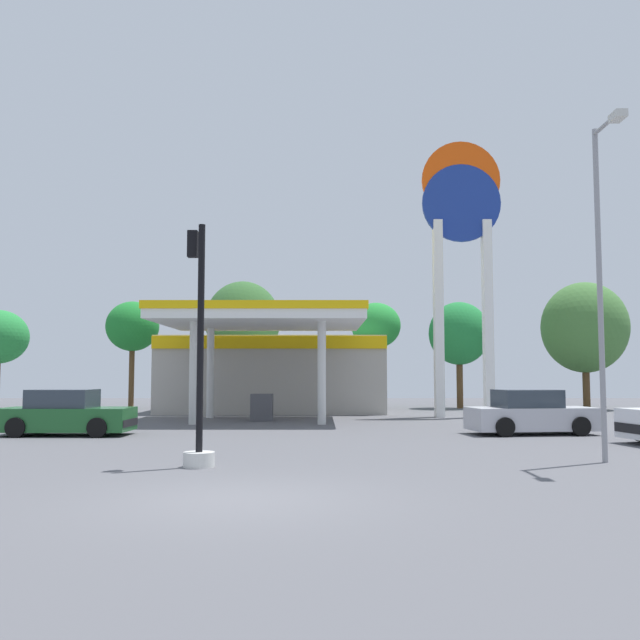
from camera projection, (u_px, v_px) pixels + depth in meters
The scene contains 13 objects.
ground_plane at pixel (242, 499), 10.57m from camera, with size 90.00×90.00×0.00m, color #56565B.
gas_station at pixel (275, 369), 34.81m from camera, with size 11.05×14.30×4.57m.
station_pole_sign at pixel (464, 243), 31.51m from camera, with size 3.57×0.56×12.55m.
car_1 at pixel (69, 414), 21.73m from camera, with size 4.02×1.88×1.43m.
car_2 at pixel (533, 414), 22.05m from camera, with size 4.12×2.18×1.41m.
traffic_signal_0 at pixel (201, 385), 14.41m from camera, with size 0.65×0.68×5.05m.
tree_0 at pixel (1, 337), 39.30m from camera, with size 3.36×3.36×5.55m.
tree_1 at pixel (135, 327), 39.61m from camera, with size 2.99×2.99×6.05m.
tree_2 at pixel (245, 321), 38.21m from camera, with size 4.12×4.12×7.02m.
tree_3 at pixel (378, 326), 39.53m from camera, with size 2.81×2.81×5.97m.
tree_4 at pixel (461, 334), 39.17m from camera, with size 3.40×3.40×5.98m.
tree_5 at pixel (587, 327), 38.14m from camera, with size 4.65×4.65×6.97m.
corner_streetlamp at pixel (605, 259), 15.10m from camera, with size 0.24×1.48×7.38m.
Camera 1 is at (1.23, -10.75, 1.90)m, focal length 39.00 mm.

